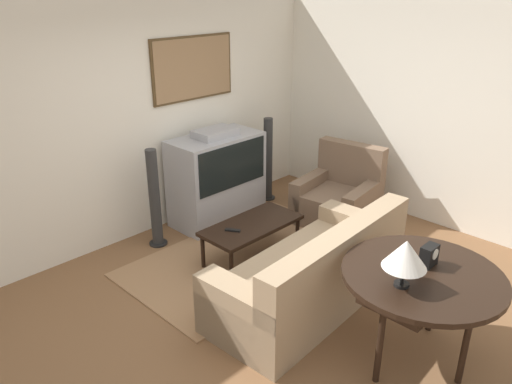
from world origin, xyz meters
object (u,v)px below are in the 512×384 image
(coffee_table, at_px, (252,227))
(mantel_clock, at_px, (429,255))
(couch, at_px, (313,275))
(tv, at_px, (217,178))
(table_lamp, at_px, (405,254))
(speaker_tower_right, at_px, (268,161))
(armchair, at_px, (339,198))
(console_table, at_px, (423,281))
(speaker_tower_left, at_px, (155,201))

(coffee_table, relative_size, mantel_clock, 6.61)
(couch, bearing_deg, mantel_clock, 93.38)
(tv, relative_size, table_lamp, 3.22)
(coffee_table, height_order, mantel_clock, mantel_clock)
(table_lamp, distance_m, speaker_tower_right, 3.53)
(armchair, xyz_separation_m, table_lamp, (-1.93, -1.90, 0.76))
(table_lamp, bearing_deg, console_table, -7.61)
(couch, distance_m, speaker_tower_left, 2.04)
(couch, height_order, speaker_tower_left, speaker_tower_left)
(coffee_table, bearing_deg, console_table, -95.85)
(console_table, height_order, mantel_clock, mantel_clock)
(tv, xyz_separation_m, mantel_clock, (-0.47, -3.00, 0.32))
(couch, relative_size, console_table, 1.72)
(coffee_table, bearing_deg, tv, 68.70)
(speaker_tower_right, bearing_deg, coffee_table, -142.76)
(tv, bearing_deg, speaker_tower_left, 179.87)
(coffee_table, distance_m, table_lamp, 2.16)
(coffee_table, bearing_deg, mantel_clock, -92.25)
(tv, xyz_separation_m, table_lamp, (-0.87, -3.00, 0.49))
(table_lamp, xyz_separation_m, speaker_tower_right, (1.79, 3.00, -0.50))
(couch, height_order, armchair, armchair)
(tv, height_order, speaker_tower_right, tv)
(armchair, distance_m, coffee_table, 1.45)
(tv, xyz_separation_m, coffee_table, (-0.39, -1.00, -0.18))
(couch, distance_m, mantel_clock, 1.16)
(tv, distance_m, mantel_clock, 3.05)
(tv, relative_size, console_table, 0.97)
(table_lamp, xyz_separation_m, speaker_tower_left, (-0.06, 3.00, -0.50))
(armchair, bearing_deg, coffee_table, -101.70)
(armchair, relative_size, table_lamp, 2.68)
(table_lamp, bearing_deg, mantel_clock, -0.13)
(coffee_table, distance_m, console_table, 2.08)
(couch, bearing_deg, console_table, 86.02)
(table_lamp, distance_m, mantel_clock, 0.44)
(armchair, relative_size, speaker_tower_right, 0.86)
(mantel_clock, relative_size, speaker_tower_left, 0.15)
(tv, distance_m, speaker_tower_right, 0.93)
(console_table, bearing_deg, table_lamp, 172.39)
(mantel_clock, height_order, speaker_tower_left, speaker_tower_left)
(armchair, height_order, mantel_clock, mantel_clock)
(mantel_clock, distance_m, speaker_tower_left, 3.05)
(couch, bearing_deg, coffee_table, -104.08)
(tv, relative_size, speaker_tower_left, 1.03)
(console_table, xyz_separation_m, speaker_tower_left, (-0.33, 3.03, -0.18))
(armchair, distance_m, console_table, 2.58)
(coffee_table, xyz_separation_m, speaker_tower_right, (1.31, 1.00, 0.17))
(tv, bearing_deg, couch, -106.28)
(speaker_tower_left, bearing_deg, coffee_table, -61.75)
(couch, bearing_deg, speaker_tower_left, -83.33)
(mantel_clock, bearing_deg, table_lamp, 179.87)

